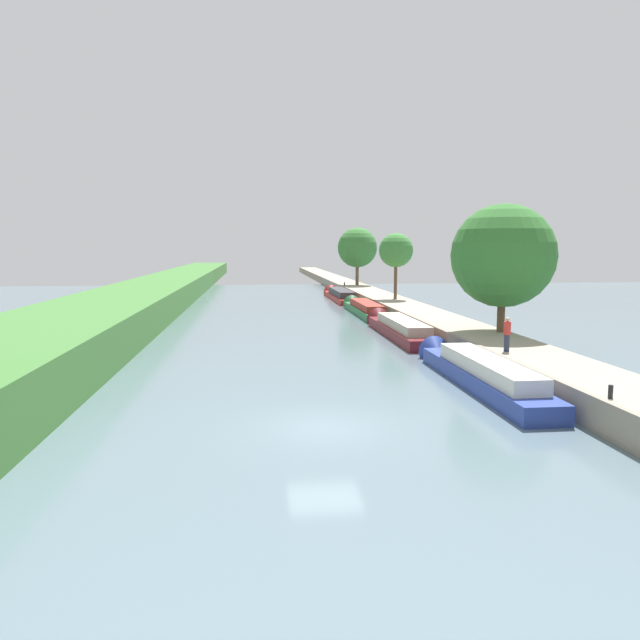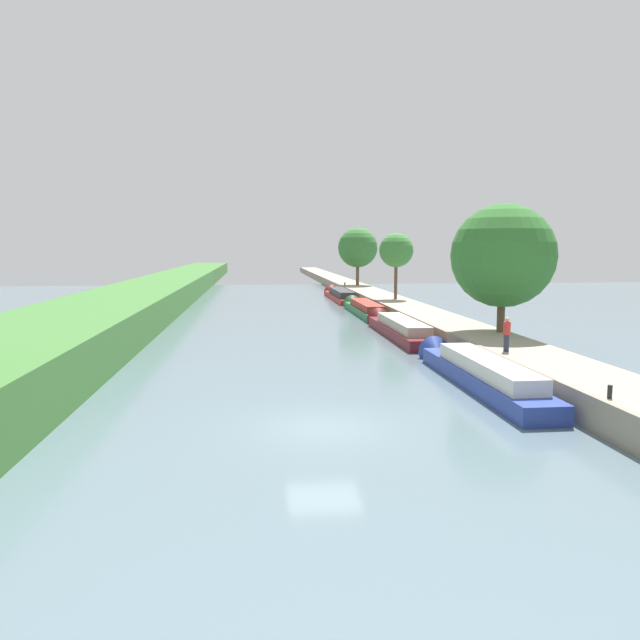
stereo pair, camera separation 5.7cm
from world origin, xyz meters
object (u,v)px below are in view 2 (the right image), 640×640
object	(u,v)px
narrowboat_blue	(477,372)
narrowboat_maroon	(398,328)
mooring_bollard_far	(345,284)
person_walking	(507,334)
mooring_bollard_near	(610,392)
narrowboat_green	(364,308)
narrowboat_red	(339,295)

from	to	relation	value
narrowboat_blue	narrowboat_maroon	distance (m)	15.10
narrowboat_blue	mooring_bollard_far	bearing A→B (deg)	88.02
narrowboat_maroon	person_walking	size ratio (longest dim) A/B	8.30
narrowboat_maroon	mooring_bollard_far	size ratio (longest dim) A/B	30.62
narrowboat_blue	person_walking	distance (m)	3.13
person_walking	mooring_bollard_far	size ratio (longest dim) A/B	3.69
narrowboat_maroon	mooring_bollard_near	size ratio (longest dim) A/B	30.62
narrowboat_green	narrowboat_red	size ratio (longest dim) A/B	0.87
person_walking	narrowboat_green	bearing A→B (deg)	94.23
narrowboat_maroon	person_walking	bearing A→B (deg)	-80.99
narrowboat_blue	narrowboat_maroon	world-z (taller)	narrowboat_blue
person_walking	mooring_bollard_near	world-z (taller)	person_walking
narrowboat_maroon	narrowboat_green	xyz separation A→B (m)	(0.10, 13.89, -0.04)
narrowboat_blue	mooring_bollard_near	bearing A→B (deg)	-76.01
narrowboat_blue	narrowboat_green	xyz separation A→B (m)	(0.10, 28.99, -0.08)
narrowboat_blue	narrowboat_red	xyz separation A→B (m)	(0.06, 44.79, -0.06)
narrowboat_blue	mooring_bollard_far	distance (m)	52.21
narrowboat_green	narrowboat_red	world-z (taller)	narrowboat_red
narrowboat_blue	mooring_bollard_far	size ratio (longest dim) A/B	29.52
narrowboat_red	mooring_bollard_far	size ratio (longest dim) A/B	35.22
narrowboat_blue	mooring_bollard_near	distance (m)	7.49
narrowboat_red	person_walking	size ratio (longest dim) A/B	9.55
narrowboat_green	mooring_bollard_near	xyz separation A→B (m)	(1.70, -36.21, 0.87)
narrowboat_blue	narrowboat_green	distance (m)	28.99
narrowboat_blue	narrowboat_red	world-z (taller)	narrowboat_blue
narrowboat_red	mooring_bollard_near	xyz separation A→B (m)	(1.74, -52.01, 0.86)
person_walking	mooring_bollard_near	distance (m)	9.06
narrowboat_green	mooring_bollard_far	world-z (taller)	mooring_bollard_far
narrowboat_red	narrowboat_green	bearing A→B (deg)	-89.84
narrowboat_maroon	narrowboat_red	xyz separation A→B (m)	(0.05, 29.69, -0.03)
narrowboat_red	mooring_bollard_far	bearing A→B (deg)	76.74
narrowboat_maroon	narrowboat_red	world-z (taller)	narrowboat_maroon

